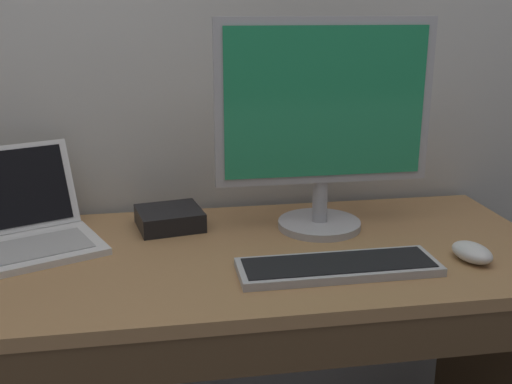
{
  "coord_description": "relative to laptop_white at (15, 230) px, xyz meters",
  "views": [
    {
      "loc": [
        -0.09,
        -1.28,
        1.3
      ],
      "look_at": [
        0.12,
        0.0,
        0.9
      ],
      "focal_mm": 42.44,
      "sensor_mm": 36.0,
      "label": 1
    }
  ],
  "objects": [
    {
      "name": "desk",
      "position": [
        0.43,
        -0.12,
        -0.28
      ],
      "size": [
        1.62,
        0.64,
        0.76
      ],
      "color": "#A87A4C",
      "rests_on": "ground"
    },
    {
      "name": "laptop_white",
      "position": [
        0.0,
        0.0,
        0.0
      ],
      "size": [
        0.43,
        0.42,
        0.22
      ],
      "color": "white",
      "rests_on": "desk"
    },
    {
      "name": "external_monitor",
      "position": [
        0.73,
        0.0,
        0.23
      ],
      "size": [
        0.53,
        0.21,
        0.52
      ],
      "color": "#B7B7BC",
      "rests_on": "desk"
    },
    {
      "name": "wired_keyboard",
      "position": [
        0.7,
        -0.25,
        -0.04
      ],
      "size": [
        0.43,
        0.14,
        0.02
      ],
      "color": "#BCBCC1",
      "rests_on": "desk"
    },
    {
      "name": "computer_mouse",
      "position": [
        1.01,
        -0.25,
        -0.02
      ],
      "size": [
        0.09,
        0.12,
        0.04
      ],
      "primitive_type": "ellipsoid",
      "rotation": [
        0.0,
        0.0,
        0.24
      ],
      "color": "white",
      "rests_on": "desk"
    },
    {
      "name": "external_drive_box",
      "position": [
        0.36,
        0.08,
        -0.02
      ],
      "size": [
        0.18,
        0.17,
        0.05
      ],
      "primitive_type": "cube",
      "rotation": [
        0.0,
        0.0,
        0.18
      ],
      "color": "black",
      "rests_on": "desk"
    }
  ]
}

